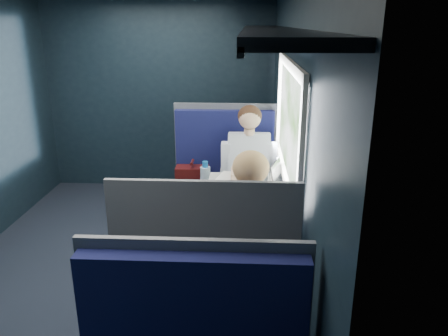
# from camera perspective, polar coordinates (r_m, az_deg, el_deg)

# --- Properties ---
(ground) EXTENTS (2.80, 4.20, 0.01)m
(ground) POSITION_cam_1_polar(r_m,az_deg,el_deg) (3.98, -13.41, -12.94)
(ground) COLOR black
(room_shell) EXTENTS (3.00, 4.40, 2.40)m
(room_shell) POSITION_cam_1_polar(r_m,az_deg,el_deg) (3.45, -14.86, 8.57)
(room_shell) COLOR black
(room_shell) RESTS_ON ground
(table) EXTENTS (0.62, 1.00, 0.74)m
(table) POSITION_cam_1_polar(r_m,az_deg,el_deg) (3.52, 2.16, -4.46)
(table) COLOR #54565E
(table) RESTS_ON ground
(seat_bay_near) EXTENTS (1.04, 0.62, 1.26)m
(seat_bay_near) POSITION_cam_1_polar(r_m,az_deg,el_deg) (4.43, -0.23, -2.90)
(seat_bay_near) COLOR #0D0F3C
(seat_bay_near) RESTS_ON ground
(seat_bay_far) EXTENTS (1.04, 0.62, 1.26)m
(seat_bay_far) POSITION_cam_1_polar(r_m,az_deg,el_deg) (2.88, -1.97, -15.82)
(seat_bay_far) COLOR #0D0F3C
(seat_bay_far) RESTS_ON ground
(seat_row_front) EXTENTS (1.04, 0.51, 1.16)m
(seat_row_front) POSITION_cam_1_polar(r_m,az_deg,el_deg) (5.30, 0.47, 0.63)
(seat_row_front) COLOR #0D0F3C
(seat_row_front) RESTS_ON ground
(man) EXTENTS (0.53, 0.56, 1.32)m
(man) POSITION_cam_1_polar(r_m,az_deg,el_deg) (4.16, 3.25, -0.02)
(man) COLOR black
(man) RESTS_ON ground
(woman) EXTENTS (0.53, 0.56, 1.32)m
(woman) POSITION_cam_1_polar(r_m,az_deg,el_deg) (2.85, 3.32, -8.83)
(woman) COLOR black
(woman) RESTS_ON ground
(papers) EXTENTS (0.69, 0.85, 0.01)m
(papers) POSITION_cam_1_polar(r_m,az_deg,el_deg) (3.59, 2.05, -2.64)
(papers) COLOR white
(papers) RESTS_ON table
(laptop) EXTENTS (0.33, 0.39, 0.25)m
(laptop) POSITION_cam_1_polar(r_m,az_deg,el_deg) (3.52, 5.89, -2.01)
(laptop) COLOR silver
(laptop) RESTS_ON table
(bottle_small) EXTENTS (0.06, 0.06, 0.22)m
(bottle_small) POSITION_cam_1_polar(r_m,az_deg,el_deg) (3.64, 5.25, -0.83)
(bottle_small) COLOR silver
(bottle_small) RESTS_ON table
(cup) EXTENTS (0.07, 0.07, 0.09)m
(cup) POSITION_cam_1_polar(r_m,az_deg,el_deg) (3.89, 5.28, -0.36)
(cup) COLOR white
(cup) RESTS_ON table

